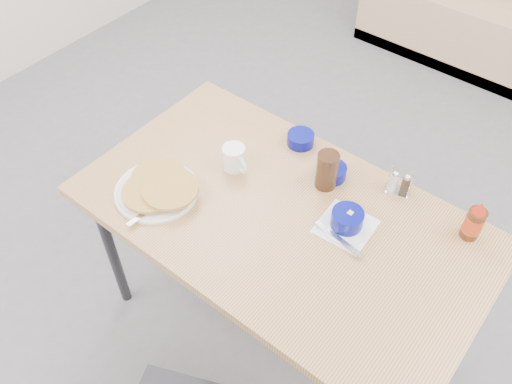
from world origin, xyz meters
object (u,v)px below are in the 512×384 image
Objects in this scene: dining_table at (281,226)px; amber_tumbler at (327,170)px; grits_setting at (347,221)px; condiment_caddy at (399,184)px; syrup_bottle at (474,222)px; pancake_plate at (158,188)px; creamer_bowl at (301,139)px; butter_bowl at (332,172)px; coffee_mug at (235,158)px.

amber_tumbler is at bearing 79.55° from dining_table.
grits_setting is at bearing -36.50° from amber_tumbler.
amber_tumbler is (-0.16, 0.12, 0.04)m from grits_setting.
syrup_bottle is at bearing -23.16° from condiment_caddy.
creamer_bowl is at bearing 64.85° from pancake_plate.
pancake_plate is 0.84m from condiment_caddy.
butter_bowl is (0.19, -0.07, 0.00)m from creamer_bowl.
creamer_bowl is at bearing 178.61° from syrup_bottle.
grits_setting is 0.43m from creamer_bowl.
amber_tumbler is at bearing 143.50° from grits_setting.
condiment_caddy is (0.06, 0.25, 0.01)m from grits_setting.
coffee_mug reaches higher than creamer_bowl.
coffee_mug is at bearing -148.93° from butter_bowl.
coffee_mug reaches higher than dining_table.
grits_setting is at bearing -44.95° from butter_bowl.
syrup_bottle reaches higher than dining_table.
condiment_caddy is at bearing 21.33° from butter_bowl.
butter_bowl is at bearing -21.34° from creamer_bowl.
coffee_mug is at bearing -156.22° from amber_tumbler.
pancake_plate is 1.06m from syrup_bottle.
coffee_mug is 0.84× the size of amber_tumbler.
creamer_bowl is 0.41m from condiment_caddy.
coffee_mug is 0.76× the size of syrup_bottle.
pancake_plate is at bearing -155.08° from grits_setting.
amber_tumbler is 0.26m from condiment_caddy.
grits_setting is at bearing -119.63° from condiment_caddy.
creamer_bowl is 0.65× the size of syrup_bottle.
dining_table is 0.30m from coffee_mug.
condiment_caddy is at bearing 173.84° from syrup_bottle.
condiment_caddy reaches higher than coffee_mug.
grits_setting is (0.20, 0.09, 0.09)m from dining_table.
pancake_plate is 3.07× the size of condiment_caddy.
dining_table is 0.37m from creamer_bowl.
dining_table is 4.33× the size of pancake_plate.
dining_table is at bearing -156.32° from grits_setting.
pancake_plate is at bearing -154.47° from dining_table.
grits_setting is 0.26m from condiment_caddy.
butter_bowl is at bearing 82.56° from dining_table.
dining_table is 11.57× the size of coffee_mug.
coffee_mug is at bearing -163.40° from syrup_bottle.
coffee_mug is at bearing 165.14° from dining_table.
syrup_bottle is (0.69, -0.02, 0.05)m from creamer_bowl.
amber_tumbler reaches higher than coffee_mug.
syrup_bottle is (0.28, -0.03, 0.03)m from condiment_caddy.
dining_table is at bearing 25.53° from pancake_plate.
condiment_caddy is (0.26, 0.34, 0.10)m from dining_table.
dining_table is 0.25m from amber_tumbler.
condiment_caddy is at bearing 31.54° from amber_tumbler.
coffee_mug is 1.15× the size of condiment_caddy.
butter_bowl is 0.07m from amber_tumbler.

